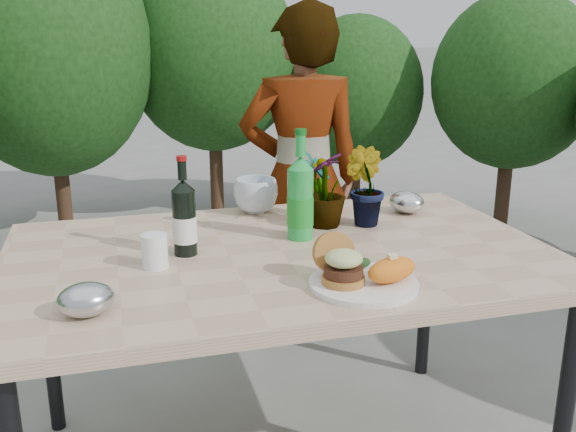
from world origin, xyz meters
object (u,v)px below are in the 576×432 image
object	(u,v)px
patio_table	(281,269)
person	(302,179)
dinner_plate	(363,284)
wine_bottle	(184,219)

from	to	relation	value
patio_table	person	xyz separation A→B (m)	(0.33, 0.89, 0.05)
patio_table	dinner_plate	bearing A→B (deg)	-67.65
wine_bottle	person	world-z (taller)	person
patio_table	wine_bottle	distance (m)	0.32
patio_table	dinner_plate	size ratio (longest dim) A/B	5.71
wine_bottle	person	bearing A→B (deg)	72.37
patio_table	person	bearing A→B (deg)	69.37
patio_table	wine_bottle	xyz separation A→B (m)	(-0.27, 0.05, 0.16)
dinner_plate	wine_bottle	distance (m)	0.56
wine_bottle	person	size ratio (longest dim) A/B	0.20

